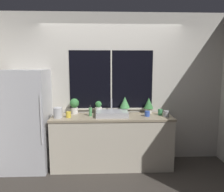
{
  "coord_description": "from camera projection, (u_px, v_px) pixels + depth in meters",
  "views": [
    {
      "loc": [
        -0.15,
        -3.38,
        1.79
      ],
      "look_at": [
        0.0,
        0.28,
        1.26
      ],
      "focal_mm": 35.0,
      "sensor_mm": 36.0,
      "label": 1
    }
  ],
  "objects": [
    {
      "name": "potted_plant_center_right",
      "position": [
        125.0,
        103.0,
        3.94
      ],
      "size": [
        0.19,
        0.19,
        0.3
      ],
      "color": "silver",
      "rests_on": "counter"
    },
    {
      "name": "wall_back",
      "position": [
        111.0,
        88.0,
        4.03
      ],
      "size": [
        8.0,
        0.09,
        2.7
      ],
      "color": "#BCB7AD",
      "rests_on": "ground_plane"
    },
    {
      "name": "soap_bottle",
      "position": [
        90.0,
        111.0,
        3.75
      ],
      "size": [
        0.05,
        0.05,
        0.19
      ],
      "color": "#519E5B",
      "rests_on": "counter"
    },
    {
      "name": "potted_plant_far_right",
      "position": [
        149.0,
        104.0,
        3.96
      ],
      "size": [
        0.17,
        0.17,
        0.28
      ],
      "color": "silver",
      "rests_on": "counter"
    },
    {
      "name": "ground_plane",
      "position": [
        113.0,
        174.0,
        3.61
      ],
      "size": [
        14.0,
        14.0,
        0.0
      ],
      "primitive_type": "plane",
      "color": "#38332D"
    },
    {
      "name": "mug_yellow",
      "position": [
        68.0,
        115.0,
        3.65
      ],
      "size": [
        0.08,
        0.08,
        0.1
      ],
      "color": "gold",
      "rests_on": "counter"
    },
    {
      "name": "mug_blue",
      "position": [
        147.0,
        114.0,
        3.73
      ],
      "size": [
        0.09,
        0.09,
        0.09
      ],
      "color": "#3351AD",
      "rests_on": "counter"
    },
    {
      "name": "kettle",
      "position": [
        58.0,
        112.0,
        3.61
      ],
      "size": [
        0.15,
        0.15,
        0.19
      ],
      "color": "#B2B2B7",
      "rests_on": "counter"
    },
    {
      "name": "potted_plant_far_left",
      "position": [
        74.0,
        105.0,
        3.91
      ],
      "size": [
        0.16,
        0.16,
        0.28
      ],
      "color": "silver",
      "rests_on": "counter"
    },
    {
      "name": "wall_right",
      "position": [
        201.0,
        84.0,
        4.98
      ],
      "size": [
        0.06,
        7.0,
        2.7
      ],
      "color": "#BCB7AD",
      "rests_on": "ground_plane"
    },
    {
      "name": "mug_green",
      "position": [
        160.0,
        112.0,
        3.83
      ],
      "size": [
        0.08,
        0.08,
        0.1
      ],
      "color": "#38844C",
      "rests_on": "counter"
    },
    {
      "name": "wall_left",
      "position": [
        15.0,
        84.0,
        4.81
      ],
      "size": [
        0.06,
        7.0,
        2.7
      ],
      "color": "#BCB7AD",
      "rests_on": "ground_plane"
    },
    {
      "name": "refrigerator",
      "position": [
        27.0,
        120.0,
        3.72
      ],
      "size": [
        0.73,
        0.73,
        1.7
      ],
      "color": "#B7B7BC",
      "rests_on": "ground_plane"
    },
    {
      "name": "sink",
      "position": [
        112.0,
        114.0,
        3.74
      ],
      "size": [
        0.54,
        0.4,
        0.28
      ],
      "color": "#ADADB2",
      "rests_on": "counter"
    },
    {
      "name": "mug_grey",
      "position": [
        166.0,
        114.0,
        3.7
      ],
      "size": [
        0.09,
        0.09,
        0.1
      ],
      "color": "gray",
      "rests_on": "counter"
    },
    {
      "name": "potted_plant_center_left",
      "position": [
        98.0,
        108.0,
        3.94
      ],
      "size": [
        0.13,
        0.13,
        0.23
      ],
      "color": "silver",
      "rests_on": "counter"
    },
    {
      "name": "counter",
      "position": [
        112.0,
        141.0,
        3.82
      ],
      "size": [
        2.07,
        0.58,
        0.91
      ],
      "color": "beige",
      "rests_on": "ground_plane"
    }
  ]
}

